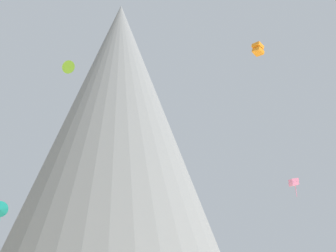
{
  "coord_description": "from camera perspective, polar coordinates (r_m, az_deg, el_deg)",
  "views": [
    {
      "loc": [
        0.18,
        -24.37,
        3.16
      ],
      "look_at": [
        3.7,
        39.22,
        22.01
      ],
      "focal_mm": 49.1,
      "sensor_mm": 36.0,
      "label": 1
    }
  ],
  "objects": [
    {
      "name": "kite_lime_high",
      "position": [
        73.99,
        -12.22,
        7.15
      ],
      "size": [
        2.21,
        1.14,
        2.13
      ],
      "rotation": [
        0.0,
        0.0,
        2.9
      ],
      "color": "#8CD133"
    },
    {
      "name": "kite_pink_low",
      "position": [
        66.2,
        15.35,
        -6.76
      ],
      "size": [
        1.29,
        1.24,
        2.56
      ],
      "rotation": [
        0.0,
        0.0,
        4.92
      ],
      "color": "pink"
    },
    {
      "name": "rock_massif",
      "position": [
        99.67,
        -6.3,
        -1.13
      ],
      "size": [
        64.24,
        64.24,
        60.92
      ],
      "color": "slate",
      "rests_on": "ground_plane"
    },
    {
      "name": "kite_teal_low",
      "position": [
        76.52,
        -20.15,
        -9.69
      ],
      "size": [
        2.71,
        1.83,
        4.4
      ],
      "rotation": [
        0.0,
        0.0,
        0.37
      ],
      "color": "teal"
    },
    {
      "name": "kite_orange_high",
      "position": [
        73.61,
        11.1,
        9.35
      ],
      "size": [
        2.04,
        2.03,
        1.89
      ],
      "rotation": [
        0.0,
        0.0,
        5.43
      ],
      "color": "orange"
    }
  ]
}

